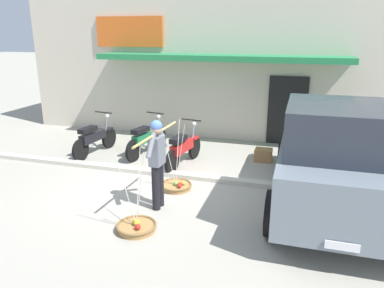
% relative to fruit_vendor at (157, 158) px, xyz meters
% --- Properties ---
extents(ground_plane, '(90.00, 90.00, 0.00)m').
position_rel_fruit_vendor_xyz_m(ground_plane, '(-0.33, 0.86, -0.98)').
color(ground_plane, '#9E998C').
extents(sidewalk_curb, '(20.00, 0.24, 0.10)m').
position_rel_fruit_vendor_xyz_m(sidewalk_curb, '(-0.33, 1.56, -0.93)').
color(sidewalk_curb, '#BAB4A5').
rests_on(sidewalk_curb, ground).
extents(fruit_vendor, '(0.22, 1.82, 1.70)m').
position_rel_fruit_vendor_xyz_m(fruit_vendor, '(0.00, 0.00, 0.00)').
color(fruit_vendor, black).
rests_on(fruit_vendor, ground).
extents(fruit_basket_left_side, '(0.68, 0.68, 1.45)m').
position_rel_fruit_vendor_xyz_m(fruit_basket_left_side, '(-0.04, -0.91, -0.90)').
color(fruit_basket_left_side, '#9E7542').
rests_on(fruit_basket_left_side, ground).
extents(fruit_basket_right_side, '(0.68, 0.68, 1.45)m').
position_rel_fruit_vendor_xyz_m(fruit_basket_right_side, '(0.04, 0.91, -0.91)').
color(fruit_basket_right_side, '#9E7542').
rests_on(fruit_basket_right_side, ground).
extents(motorcycle_nearest_shop, '(0.54, 1.82, 1.09)m').
position_rel_fruit_vendor_xyz_m(motorcycle_nearest_shop, '(-2.80, 2.47, -0.53)').
color(motorcycle_nearest_shop, black).
rests_on(motorcycle_nearest_shop, ground).
extents(motorcycle_second_in_row, '(0.57, 1.80, 1.09)m').
position_rel_fruit_vendor_xyz_m(motorcycle_second_in_row, '(-1.44, 2.81, -0.53)').
color(motorcycle_second_in_row, black).
rests_on(motorcycle_second_in_row, ground).
extents(motorcycle_third_in_row, '(0.54, 1.81, 1.09)m').
position_rel_fruit_vendor_xyz_m(motorcycle_third_in_row, '(-0.23, 2.29, -0.53)').
color(motorcycle_third_in_row, black).
rests_on(motorcycle_third_in_row, ground).
extents(parked_truck, '(2.17, 4.73, 2.10)m').
position_rel_fruit_vendor_xyz_m(parked_truck, '(3.12, 0.92, 0.05)').
color(parked_truck, slate).
rests_on(parked_truck, ground).
extents(storefront_building, '(13.00, 6.00, 4.20)m').
position_rel_fruit_vendor_xyz_m(storefront_building, '(0.14, 7.43, 1.12)').
color(storefront_building, beige).
rests_on(storefront_building, ground).
extents(wooden_crate, '(0.44, 0.36, 0.32)m').
position_rel_fruit_vendor_xyz_m(wooden_crate, '(1.63, 3.22, -0.82)').
color(wooden_crate, olive).
rests_on(wooden_crate, ground).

